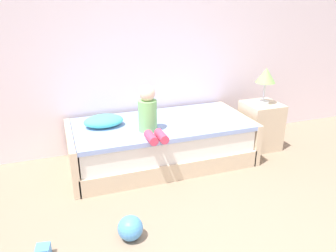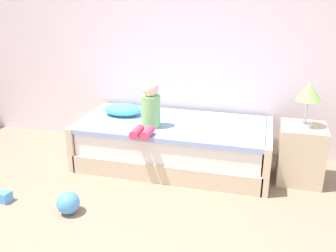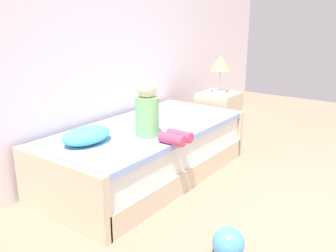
{
  "view_description": "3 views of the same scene",
  "coord_description": "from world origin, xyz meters",
  "views": [
    {
      "loc": [
        -0.91,
        -1.33,
        1.84
      ],
      "look_at": [
        0.18,
        1.75,
        0.55
      ],
      "focal_mm": 34.72,
      "sensor_mm": 36.0,
      "label": 1
    },
    {
      "loc": [
        1.12,
        -1.75,
        1.9
      ],
      "look_at": [
        0.18,
        1.75,
        0.55
      ],
      "focal_mm": 39.97,
      "sensor_mm": 36.0,
      "label": 2
    },
    {
      "loc": [
        -2.32,
        -0.07,
        1.49
      ],
      "look_at": [
        0.18,
        1.75,
        0.55
      ],
      "focal_mm": 38.83,
      "sensor_mm": 36.0,
      "label": 3
    }
  ],
  "objects": [
    {
      "name": "wall_rear",
      "position": [
        0.0,
        2.6,
        1.45
      ],
      "size": [
        7.2,
        0.1,
        2.9
      ],
      "primitive_type": "cube",
      "color": "white",
      "rests_on": "ground"
    },
    {
      "name": "bed",
      "position": [
        0.18,
        2.0,
        0.25
      ],
      "size": [
        2.11,
        1.0,
        0.5
      ],
      "color": "beige",
      "rests_on": "ground"
    },
    {
      "name": "nightstand",
      "position": [
        1.53,
        1.97,
        0.3
      ],
      "size": [
        0.44,
        0.44,
        0.6
      ],
      "primitive_type": "cube",
      "color": "beige",
      "rests_on": "ground"
    },
    {
      "name": "table_lamp",
      "position": [
        1.53,
        1.97,
        0.94
      ],
      "size": [
        0.24,
        0.24,
        0.45
      ],
      "color": "silver",
      "rests_on": "nightstand"
    },
    {
      "name": "child_figure",
      "position": [
        -0.02,
        1.77,
        0.7
      ],
      "size": [
        0.2,
        0.51,
        0.5
      ],
      "color": "#7FC672",
      "rests_on": "bed"
    },
    {
      "name": "pillow",
      "position": [
        -0.45,
        2.1,
        0.56
      ],
      "size": [
        0.44,
        0.3,
        0.13
      ],
      "primitive_type": "ellipsoid",
      "color": "#4CCCBC",
      "rests_on": "bed"
    },
    {
      "name": "toy_ball",
      "position": [
        -0.48,
        0.79,
        0.1
      ],
      "size": [
        0.21,
        0.21,
        0.21
      ],
      "primitive_type": "sphere",
      "color": "#4C99E5",
      "rests_on": "ground"
    },
    {
      "name": "toy_block",
      "position": [
        -1.15,
        0.81,
        0.05
      ],
      "size": [
        0.12,
        0.12,
        0.1
      ],
      "primitive_type": "cube",
      "rotation": [
        0.0,
        0.0,
        2.98
      ],
      "color": "#4C99E5",
      "rests_on": "ground"
    }
  ]
}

